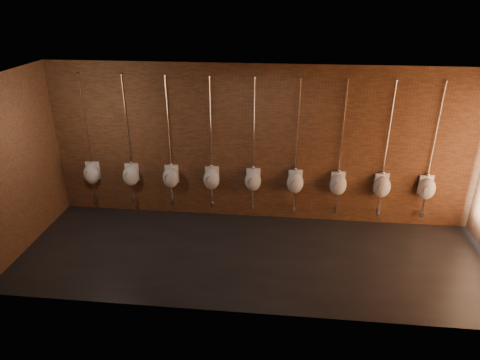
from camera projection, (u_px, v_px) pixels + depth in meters
The scene contains 11 objects.
ground at pixel (253, 256), 7.80m from camera, with size 8.50×8.50×0.00m, color black.
room_shell at pixel (255, 153), 6.97m from camera, with size 8.54×3.04×3.22m.
urinal_0 at pixel (92, 173), 9.03m from camera, with size 0.39×0.35×2.71m.
urinal_1 at pixel (131, 175), 8.94m from camera, with size 0.39×0.35×2.71m.
urinal_2 at pixel (171, 177), 8.86m from camera, with size 0.39×0.35×2.71m.
urinal_3 at pixel (211, 178), 8.78m from camera, with size 0.39×0.35×2.71m.
urinal_4 at pixel (253, 180), 8.70m from camera, with size 0.39×0.35×2.71m.
urinal_5 at pixel (295, 182), 8.62m from camera, with size 0.39×0.35×2.71m.
urinal_6 at pixel (338, 184), 8.54m from camera, with size 0.39×0.35×2.71m.
urinal_7 at pixel (382, 186), 8.45m from camera, with size 0.39×0.35×2.71m.
urinal_8 at pixel (427, 188), 8.37m from camera, with size 0.39×0.35×2.71m.
Camera 1 is at (0.44, -6.52, 4.49)m, focal length 32.00 mm.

